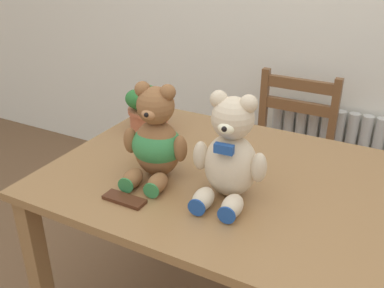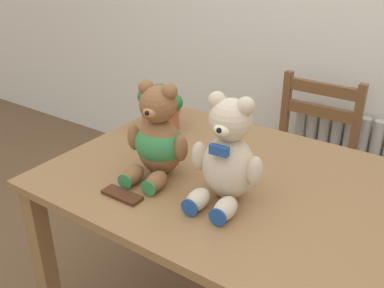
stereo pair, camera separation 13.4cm
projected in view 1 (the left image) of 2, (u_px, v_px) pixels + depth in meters
name	position (u px, v px, depth m)	size (l,w,h in m)	color
radiator	(326.00, 166.00, 2.49)	(0.70, 0.10, 0.63)	beige
dining_table	(236.00, 202.00, 1.49)	(1.27, 0.89, 0.75)	olive
wooden_chair_behind	(286.00, 155.00, 2.28)	(0.42, 0.43, 0.84)	brown
teddy_bear_left	(156.00, 141.00, 1.40)	(0.23, 0.25, 0.32)	brown
teddy_bear_right	(230.00, 155.00, 1.28)	(0.24, 0.24, 0.34)	beige
potted_plant	(148.00, 108.00, 1.76)	(0.19, 0.18, 0.19)	#B25B3D
chocolate_bar	(124.00, 199.00, 1.31)	(0.14, 0.05, 0.01)	#472314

